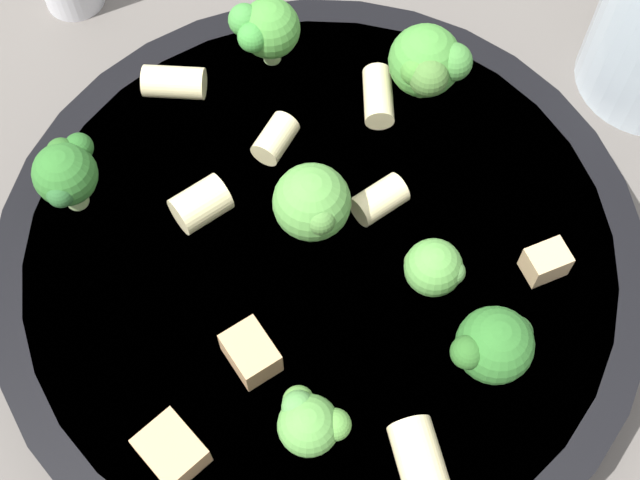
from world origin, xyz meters
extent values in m
plane|color=#5B5651|center=(0.00, 0.00, 0.00)|extent=(2.00, 2.00, 0.00)
cylinder|color=black|center=(0.00, 0.00, 0.02)|extent=(0.28, 0.28, 0.04)
cylinder|color=silver|center=(0.00, 0.00, 0.03)|extent=(0.25, 0.25, 0.01)
torus|color=black|center=(0.00, 0.00, 0.03)|extent=(0.28, 0.28, 0.00)
cylinder|color=#9EC175|center=(0.11, 0.01, 0.04)|extent=(0.01, 0.01, 0.01)
sphere|color=#2D6B28|center=(0.11, 0.01, 0.06)|extent=(0.03, 0.03, 0.03)
sphere|color=#285B29|center=(0.10, 0.02, 0.06)|extent=(0.01, 0.01, 0.01)
sphere|color=#2D6225|center=(0.11, 0.01, 0.06)|extent=(0.01, 0.01, 0.01)
sphere|color=#275E24|center=(0.11, 0.00, 0.06)|extent=(0.01, 0.01, 0.01)
cylinder|color=#93B766|center=(-0.05, 0.00, 0.04)|extent=(0.01, 0.01, 0.01)
sphere|color=#569942|center=(-0.05, 0.00, 0.05)|extent=(0.02, 0.02, 0.02)
sphere|color=#518741|center=(-0.06, 0.00, 0.05)|extent=(0.01, 0.01, 0.01)
sphere|color=#55823B|center=(-0.04, 0.00, 0.05)|extent=(0.01, 0.01, 0.01)
cylinder|color=#84AD60|center=(0.01, -0.01, 0.04)|extent=(0.01, 0.01, 0.01)
sphere|color=#569942|center=(0.01, -0.01, 0.06)|extent=(0.03, 0.03, 0.03)
sphere|color=#4C913E|center=(0.00, -0.01, 0.06)|extent=(0.02, 0.02, 0.02)
sphere|color=#4F853B|center=(0.00, 0.00, 0.06)|extent=(0.01, 0.01, 0.01)
sphere|color=#51833E|center=(0.00, 0.00, 0.06)|extent=(0.01, 0.01, 0.01)
cylinder|color=#84AD60|center=(-0.02, -0.09, 0.04)|extent=(0.01, 0.01, 0.01)
sphere|color=#478E38|center=(-0.02, -0.09, 0.06)|extent=(0.03, 0.03, 0.03)
sphere|color=#428237|center=(-0.03, -0.09, 0.06)|extent=(0.02, 0.02, 0.02)
sphere|color=#4A7934|center=(-0.02, -0.08, 0.06)|extent=(0.02, 0.02, 0.02)
sphere|color=#478932|center=(-0.01, -0.08, 0.06)|extent=(0.01, 0.01, 0.01)
cylinder|color=#93B766|center=(-0.08, 0.03, 0.04)|extent=(0.01, 0.01, 0.01)
sphere|color=#2D6B28|center=(-0.08, 0.03, 0.06)|extent=(0.03, 0.03, 0.03)
sphere|color=#2B5D25|center=(-0.09, 0.02, 0.06)|extent=(0.01, 0.01, 0.01)
sphere|color=#2C6124|center=(-0.07, 0.03, 0.06)|extent=(0.01, 0.01, 0.01)
cylinder|color=#84AD60|center=(-0.02, 0.08, 0.04)|extent=(0.01, 0.01, 0.02)
sphere|color=#569942|center=(-0.02, 0.08, 0.06)|extent=(0.02, 0.02, 0.02)
sphere|color=#54923C|center=(-0.03, 0.08, 0.06)|extent=(0.01, 0.01, 0.01)
sphere|color=#55913C|center=(-0.02, 0.07, 0.06)|extent=(0.01, 0.01, 0.01)
sphere|color=#509145|center=(-0.02, 0.07, 0.06)|extent=(0.01, 0.01, 0.01)
cylinder|color=#9EC175|center=(0.06, -0.09, 0.04)|extent=(0.01, 0.01, 0.01)
sphere|color=#478E38|center=(0.06, -0.09, 0.06)|extent=(0.03, 0.03, 0.03)
sphere|color=#3D8E38|center=(0.06, -0.08, 0.06)|extent=(0.01, 0.01, 0.01)
sphere|color=#3F8A3A|center=(0.07, -0.09, 0.06)|extent=(0.02, 0.02, 0.02)
cylinder|color=beige|center=(0.05, 0.00, 0.04)|extent=(0.03, 0.03, 0.02)
cylinder|color=beige|center=(-0.07, 0.07, 0.04)|extent=(0.03, 0.03, 0.02)
cylinder|color=beige|center=(0.04, -0.04, 0.04)|extent=(0.02, 0.02, 0.01)
cylinder|color=beige|center=(-0.02, -0.03, 0.04)|extent=(0.02, 0.03, 0.01)
cylinder|color=beige|center=(0.09, -0.06, 0.04)|extent=(0.03, 0.02, 0.01)
cylinder|color=beige|center=(0.00, -0.08, 0.04)|extent=(0.02, 0.03, 0.01)
cube|color=tan|center=(0.02, 0.10, 0.04)|extent=(0.03, 0.03, 0.01)
cube|color=tan|center=(-0.09, -0.02, 0.04)|extent=(0.02, 0.02, 0.01)
cube|color=tan|center=(0.01, 0.05, 0.04)|extent=(0.03, 0.03, 0.01)
camera|label=1|loc=(-0.06, 0.16, 0.38)|focal=50.00mm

